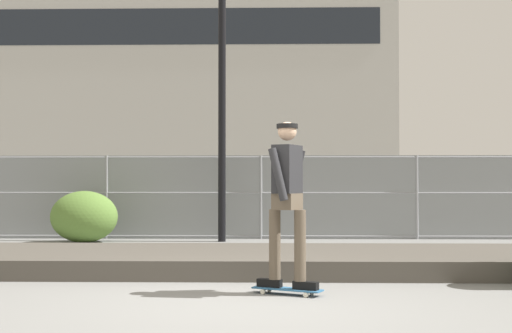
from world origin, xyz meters
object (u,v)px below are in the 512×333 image
at_px(skater, 287,193).
at_px(parked_car_mid, 301,198).
at_px(skateboard, 287,289).
at_px(shrub_left, 84,217).
at_px(parked_car_near, 96,198).
at_px(street_lamp, 222,21).

height_order(skater, parked_car_mid, skater).
bearing_deg(skateboard, shrub_left, 121.87).
relative_size(parked_car_near, shrub_left, 3.27).
xyz_separation_m(skateboard, skater, (0.00, 0.00, 1.08)).
bearing_deg(shrub_left, parked_car_near, 101.03).
bearing_deg(street_lamp, parked_car_near, 135.12).
relative_size(street_lamp, parked_car_near, 1.68).
height_order(skater, parked_car_near, skater).
height_order(skateboard, shrub_left, shrub_left).
bearing_deg(parked_car_mid, parked_car_near, 178.66).
bearing_deg(shrub_left, skateboard, -58.13).
distance_m(skater, street_lamp, 7.85).
bearing_deg(parked_car_mid, skateboard, -93.15).
bearing_deg(skater, street_lamp, 100.16).
bearing_deg(parked_car_mid, shrub_left, -140.73).
xyz_separation_m(street_lamp, shrub_left, (-2.84, -0.33, -4.14)).
relative_size(street_lamp, parked_car_mid, 1.73).
xyz_separation_m(skateboard, shrub_left, (-4.08, 6.56, 0.48)).
relative_size(skateboard, parked_car_mid, 0.18).
bearing_deg(parked_car_near, skateboard, -65.21).
distance_m(street_lamp, shrub_left, 5.03).
distance_m(parked_car_near, shrub_left, 4.01).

